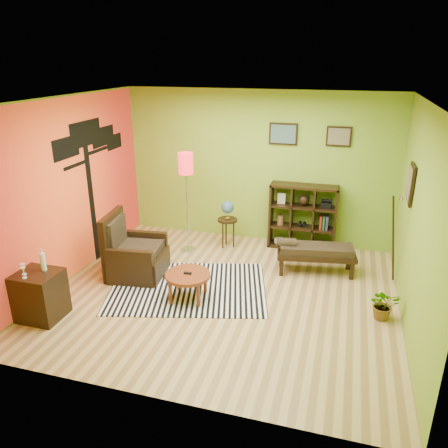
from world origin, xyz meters
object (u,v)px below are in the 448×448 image
(armchair, at_px, (134,257))
(side_cabinet, at_px, (40,295))
(floor_lamp, at_px, (186,173))
(bench, at_px, (314,251))
(cube_shelf, at_px, (303,217))
(coffee_table, at_px, (188,277))
(globe_table, at_px, (228,212))
(potted_plant, at_px, (383,307))

(armchair, xyz_separation_m, side_cabinet, (-0.63, -1.48, 0.02))
(floor_lamp, relative_size, bench, 1.38)
(bench, bearing_deg, floor_lamp, 173.97)
(armchair, relative_size, cube_shelf, 0.86)
(side_cabinet, distance_m, floor_lamp, 3.05)
(side_cabinet, bearing_deg, coffee_table, 30.08)
(cube_shelf, bearing_deg, armchair, -143.73)
(floor_lamp, distance_m, globe_table, 1.08)
(armchair, height_order, cube_shelf, cube_shelf)
(coffee_table, bearing_deg, potted_plant, 4.96)
(coffee_table, xyz_separation_m, cube_shelf, (1.38, 2.30, 0.25))
(coffee_table, xyz_separation_m, potted_plant, (2.71, 0.24, -0.18))
(armchair, xyz_separation_m, floor_lamp, (0.51, 1.12, 1.15))
(coffee_table, relative_size, armchair, 0.63)
(coffee_table, relative_size, floor_lamp, 0.36)
(armchair, xyz_separation_m, globe_table, (1.15, 1.50, 0.36))
(coffee_table, relative_size, potted_plant, 1.53)
(armchair, bearing_deg, floor_lamp, 65.36)
(armchair, bearing_deg, coffee_table, -23.10)
(floor_lamp, bearing_deg, potted_plant, -22.35)
(side_cabinet, xyz_separation_m, cube_shelf, (3.11, 3.30, 0.26))
(side_cabinet, relative_size, potted_plant, 2.28)
(armchair, relative_size, globe_table, 1.17)
(bench, bearing_deg, side_cabinet, -145.32)
(floor_lamp, relative_size, potted_plant, 4.20)
(coffee_table, distance_m, cube_shelf, 2.69)
(armchair, distance_m, bench, 2.92)
(bench, height_order, potted_plant, bench)
(cube_shelf, distance_m, potted_plant, 2.49)
(coffee_table, height_order, side_cabinet, side_cabinet)
(floor_lamp, xyz_separation_m, globe_table, (0.64, 0.37, -0.79))
(cube_shelf, bearing_deg, potted_plant, -57.21)
(coffee_table, bearing_deg, armchair, 156.90)
(side_cabinet, bearing_deg, potted_plant, 15.59)
(coffee_table, height_order, armchair, armchair)
(armchair, height_order, potted_plant, armchair)
(globe_table, xyz_separation_m, cube_shelf, (1.34, 0.33, -0.07))
(bench, bearing_deg, globe_table, 159.36)
(side_cabinet, distance_m, potted_plant, 4.62)
(floor_lamp, distance_m, potted_plant, 3.80)
(side_cabinet, distance_m, cube_shelf, 4.55)
(armchair, height_order, bench, armchair)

